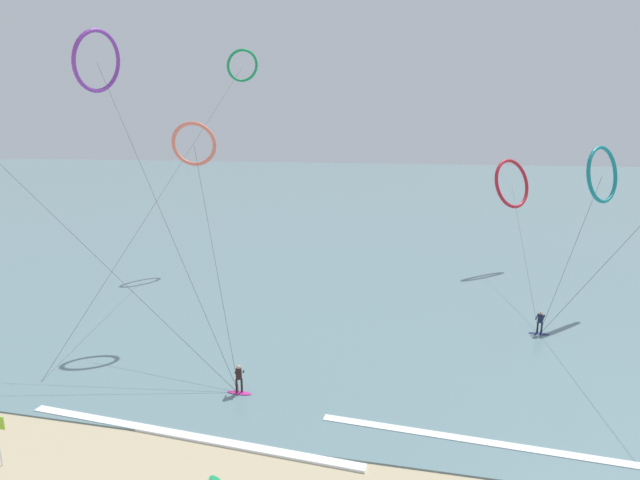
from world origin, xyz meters
name	(u,v)px	position (x,y,z in m)	size (l,w,h in m)	color
sea_water	(392,191)	(0.00, 106.66, 0.04)	(400.00, 200.00, 0.08)	slate
surfer_magenta	(239,381)	(-2.31, 10.90, 0.82)	(1.40, 0.68, 1.70)	#CC288E
surfer_navy	(540,324)	(15.77, 22.95, 0.82)	(1.40, 0.71, 1.70)	navy
kite_emerald	(242,66)	(-12.22, 39.52, 21.01)	(3.60, 31.69, 22.75)	#199351
kite_violet	(97,62)	(-14.82, 18.79, 18.87)	(13.43, 10.08, 20.98)	purple
kite_teal	(602,175)	(20.93, 30.05, 10.93)	(7.15, 9.18, 13.21)	teal
kite_coral	(194,144)	(-8.55, 19.75, 13.37)	(7.87, 9.62, 14.96)	#EA7260
kite_crimson	(512,184)	(16.25, 41.62, 8.92)	(5.02, 21.21, 11.49)	red
wave_crest_near	(186,436)	(-3.42, 6.75, 0.06)	(17.43, 0.50, 0.12)	white
wave_crest_mid	(479,442)	(10.27, 9.14, 0.06)	(15.06, 0.50, 0.12)	white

